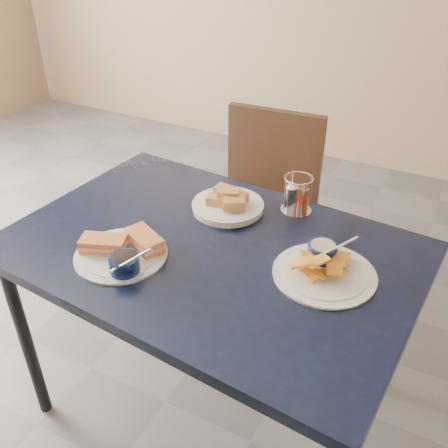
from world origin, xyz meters
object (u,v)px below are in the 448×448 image
at_px(chair_far, 266,201).
at_px(sandwich_plate, 123,251).
at_px(bread_basket, 228,203).
at_px(plantain_plate, 324,266).
at_px(dining_table, 210,261).
at_px(condiment_caddy, 296,197).

xyz_separation_m(chair_far, sandwich_plate, (-0.12, -0.87, 0.24)).
height_order(sandwich_plate, bread_basket, sandwich_plate).
xyz_separation_m(sandwich_plate, bread_basket, (0.16, 0.40, -0.00)).
relative_size(chair_far, plantain_plate, 3.02).
bearing_deg(dining_table, chair_far, 97.76).
bearing_deg(sandwich_plate, condiment_caddy, 53.53).
xyz_separation_m(chair_far, plantain_plate, (0.46, -0.65, 0.24)).
height_order(dining_table, plantain_plate, plantain_plate).
bearing_deg(condiment_caddy, plantain_plate, -55.41).
relative_size(bread_basket, condiment_caddy, 1.85).
bearing_deg(plantain_plate, sandwich_plate, -159.13).
relative_size(chair_far, sandwich_plate, 2.99).
bearing_deg(chair_far, bread_basket, -84.73).
height_order(chair_far, plantain_plate, chair_far).
bearing_deg(dining_table, bread_basket, 102.75).
bearing_deg(plantain_plate, dining_table, -172.98).
relative_size(chair_far, condiment_caddy, 6.80).
xyz_separation_m(dining_table, sandwich_plate, (-0.21, -0.17, 0.09)).
distance_m(sandwich_plate, condiment_caddy, 0.63).
relative_size(sandwich_plate, bread_basket, 1.23).
bearing_deg(sandwich_plate, bread_basket, 68.47).
distance_m(dining_table, condiment_caddy, 0.39).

